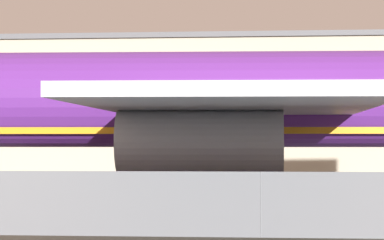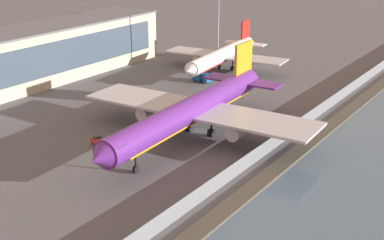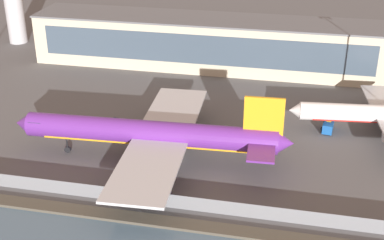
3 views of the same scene
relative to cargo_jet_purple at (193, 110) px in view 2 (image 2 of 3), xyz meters
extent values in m
plane|color=#565659|center=(3.41, 0.70, -5.73)|extent=(500.00, 500.00, 0.00)
cube|color=#474238|center=(3.41, -19.80, -5.48)|extent=(320.00, 3.00, 0.50)
cube|color=slate|center=(3.41, -15.30, -4.39)|extent=(280.00, 0.08, 2.67)
cylinder|color=slate|center=(3.41, -15.30, -4.39)|extent=(0.10, 0.10, 2.67)
cylinder|color=#602889|center=(-0.89, -0.04, 0.21)|extent=(49.67, 7.31, 4.85)
cone|color=#602889|center=(-26.94, -1.35, 0.21)|extent=(3.38, 4.76, 4.61)
cone|color=#602889|center=(25.15, 1.26, 0.21)|extent=(3.36, 4.51, 4.36)
cube|color=#232D3D|center=(-23.63, -1.18, 0.82)|extent=(2.87, 4.25, 1.45)
cube|color=orange|center=(-0.89, -0.04, -1.12)|extent=(42.20, 5.97, 0.87)
cube|color=#B7BABF|center=(2.17, -11.78, -0.39)|extent=(12.06, 24.27, 0.48)
cube|color=#B7BABF|center=(0.99, 11.94, -0.39)|extent=(12.06, 24.27, 0.48)
cylinder|color=#B7BABF|center=(0.59, -9.96, -1.97)|extent=(7.05, 3.01, 2.67)
cylinder|color=#B7BABF|center=(-0.40, 9.97, -1.97)|extent=(7.05, 3.01, 2.67)
cube|color=orange|center=(20.85, 1.04, 5.06)|extent=(7.44, 0.95, 8.24)
cube|color=#602889|center=(21.07, -3.31, 0.58)|extent=(5.38, 8.95, 0.39)
cube|color=#602889|center=(20.64, 5.39, 0.58)|extent=(5.38, 8.95, 0.39)
cylinder|color=black|center=(-18.19, -0.91, -3.63)|extent=(0.34, 0.34, 2.84)
cylinder|color=black|center=(-18.19, -0.91, -5.05)|extent=(1.38, 0.60, 1.36)
cylinder|color=black|center=(2.69, -2.41, -3.63)|extent=(0.39, 0.39, 2.84)
cylinder|color=black|center=(2.69, -2.41, -5.05)|extent=(1.61, 1.17, 1.56)
cylinder|color=black|center=(2.44, 2.67, -3.63)|extent=(0.39, 0.39, 2.84)
cylinder|color=black|center=(2.44, 2.67, -5.05)|extent=(1.61, 1.17, 1.56)
cylinder|color=white|center=(45.31, 21.20, -0.95)|extent=(36.43, 7.75, 3.89)
cone|color=white|center=(26.24, 19.14, -0.95)|extent=(2.91, 3.95, 3.70)
cone|color=white|center=(64.38, 23.25, -0.95)|extent=(2.89, 3.76, 3.50)
cube|color=#232D3D|center=(28.75, 19.41, -0.47)|extent=(2.48, 3.52, 1.17)
cube|color=red|center=(45.31, 21.20, -2.03)|extent=(30.94, 6.40, 0.70)
cube|color=#B7BABF|center=(48.05, 12.75, -1.44)|extent=(9.79, 18.14, 0.39)
cube|color=#B7BABF|center=(46.18, 30.04, -1.44)|extent=(9.79, 18.14, 0.39)
cylinder|color=#B7BABF|center=(46.82, 14.02, -2.71)|extent=(5.27, 2.67, 2.14)
cylinder|color=#B7BABF|center=(45.25, 28.54, -2.71)|extent=(5.27, 2.67, 2.14)
cube|color=red|center=(61.16, 22.91, 2.94)|extent=(5.45, 1.05, 6.62)
cube|color=white|center=(61.50, 19.74, -0.66)|extent=(4.28, 6.73, 0.31)
cube|color=white|center=(60.82, 26.08, -0.66)|extent=(4.28, 6.73, 0.31)
cylinder|color=black|center=(32.71, 19.84, -4.04)|extent=(0.27, 0.27, 2.28)
cylinder|color=black|center=(32.71, 19.84, -5.18)|extent=(1.13, 0.54, 1.09)
cylinder|color=black|center=(48.05, 19.44, -4.04)|extent=(0.31, 0.31, 2.28)
cylinder|color=black|center=(48.05, 19.44, -5.18)|extent=(1.34, 1.01, 1.25)
cylinder|color=black|center=(47.61, 23.50, -4.04)|extent=(0.31, 0.31, 2.28)
cylinder|color=black|center=(47.61, 23.50, -5.18)|extent=(1.34, 1.01, 1.25)
cube|color=red|center=(-12.99, 12.56, -4.98)|extent=(2.40, 3.51, 1.11)
cube|color=#283847|center=(-12.88, 12.94, -4.18)|extent=(1.53, 1.42, 0.50)
cylinder|color=black|center=(-13.38, 13.70, -5.38)|extent=(0.40, 0.73, 0.70)
cylinder|color=black|center=(-12.07, 13.33, -5.38)|extent=(0.40, 0.73, 0.70)
cylinder|color=black|center=(-13.91, 11.78, -5.38)|extent=(0.40, 0.73, 0.70)
cylinder|color=black|center=(-12.60, 11.42, -5.38)|extent=(0.40, 0.73, 0.70)
cube|color=#19519E|center=(33.74, 20.37, -4.46)|extent=(2.71, 5.42, 2.07)
cube|color=#283847|center=(33.96, 22.17, -4.07)|extent=(2.12, 1.38, 0.83)
cube|color=orange|center=(33.74, 20.37, -3.33)|extent=(1.10, 0.62, 0.16)
cylinder|color=black|center=(33.01, 22.08, -5.31)|extent=(0.32, 0.86, 0.84)
cylinder|color=black|center=(34.86, 21.85, -5.31)|extent=(0.32, 0.86, 0.84)
cylinder|color=black|center=(32.62, 18.88, -5.31)|extent=(0.32, 0.86, 0.84)
cylinder|color=black|center=(34.47, 18.65, -5.31)|extent=(0.32, 0.86, 0.84)
cube|color=#BCB299|center=(0.05, 56.03, 1.11)|extent=(99.49, 16.25, 13.66)
cube|color=#3D4C5B|center=(0.05, 47.82, 1.79)|extent=(91.53, 0.16, 8.20)
cube|color=#5B5E63|center=(0.05, 56.03, 8.19)|extent=(100.09, 16.85, 0.50)
cylinder|color=#93969B|center=(46.95, 23.68, 7.02)|extent=(0.36, 0.36, 25.48)
camera|label=1|loc=(5.64, -56.50, -2.00)|focal=105.00mm
camera|label=2|loc=(-79.13, -53.96, 33.02)|focal=50.00mm
camera|label=3|loc=(26.68, -88.72, 47.29)|focal=50.00mm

